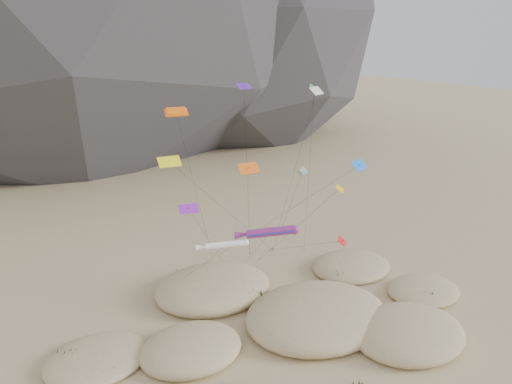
{
  "coord_description": "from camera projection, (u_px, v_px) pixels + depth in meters",
  "views": [
    {
      "loc": [
        -31.29,
        -34.26,
        33.13
      ],
      "look_at": [
        -0.79,
        12.0,
        14.98
      ],
      "focal_mm": 35.0,
      "sensor_mm": 36.0,
      "label": 1
    }
  ],
  "objects": [
    {
      "name": "ground",
      "position": [
        323.0,
        351.0,
        53.86
      ],
      "size": [
        500.0,
        500.0,
        0.0
      ],
      "primitive_type": "plane",
      "color": "#CCB789",
      "rests_on": "ground"
    },
    {
      "name": "dunes",
      "position": [
        287.0,
        331.0,
        56.21
      ],
      "size": [
        50.63,
        39.53,
        3.85
      ],
      "color": "#CCB789",
      "rests_on": "ground"
    },
    {
      "name": "dune_grass",
      "position": [
        290.0,
        335.0,
        55.31
      ],
      "size": [
        43.44,
        30.62,
        1.51
      ],
      "color": "black",
      "rests_on": "ground"
    },
    {
      "name": "kite_stakes",
      "position": [
        233.0,
        264.0,
        73.62
      ],
      "size": [
        24.59,
        5.35,
        0.3
      ],
      "color": "#3F2D1E",
      "rests_on": "ground"
    },
    {
      "name": "rainbow_tube_kite",
      "position": [
        268.0,
        232.0,
        58.54
      ],
      "size": [
        7.67,
        14.31,
        11.26
      ],
      "color": "#FF1F1A",
      "rests_on": "ground"
    },
    {
      "name": "white_tube_kite",
      "position": [
        224.0,
        245.0,
        58.23
      ],
      "size": [
        5.71,
        13.5,
        9.76
      ],
      "color": "white",
      "rests_on": "ground"
    },
    {
      "name": "orange_parafoil",
      "position": [
        177.0,
        114.0,
        55.57
      ],
      "size": [
        9.4,
        7.79,
        24.86
      ],
      "color": "#FF610D",
      "rests_on": "ground"
    },
    {
      "name": "multi_parafoil",
      "position": [
        302.0,
        172.0,
        64.37
      ],
      "size": [
        2.3,
        9.3,
        16.08
      ],
      "color": "orange",
      "rests_on": "ground"
    },
    {
      "name": "delta_kites",
      "position": [
        284.0,
        158.0,
        58.46
      ],
      "size": [
        27.58,
        19.94,
        27.54
      ],
      "color": "yellow",
      "rests_on": "ground"
    }
  ]
}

